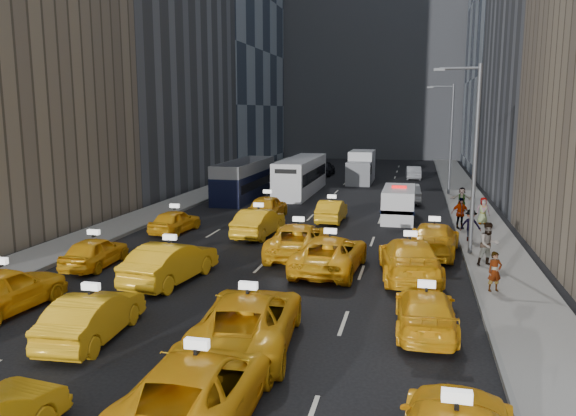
# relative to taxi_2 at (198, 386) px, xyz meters

# --- Properties ---
(ground) EXTENTS (160.00, 160.00, 0.00)m
(ground) POSITION_rel_taxi_2_xyz_m (-2.06, 4.53, -0.79)
(ground) COLOR black
(ground) RESTS_ON ground
(sidewalk_west) EXTENTS (3.00, 90.00, 0.15)m
(sidewalk_west) POSITION_rel_taxi_2_xyz_m (-12.56, 29.53, -0.72)
(sidewalk_west) COLOR gray
(sidewalk_west) RESTS_ON ground
(sidewalk_east) EXTENTS (3.00, 90.00, 0.15)m
(sidewalk_east) POSITION_rel_taxi_2_xyz_m (8.44, 29.53, -0.72)
(sidewalk_east) COLOR gray
(sidewalk_east) RESTS_ON ground
(curb_west) EXTENTS (0.15, 90.00, 0.18)m
(curb_west) POSITION_rel_taxi_2_xyz_m (-11.11, 29.53, -0.70)
(curb_west) COLOR slate
(curb_west) RESTS_ON ground
(curb_east) EXTENTS (0.15, 90.00, 0.18)m
(curb_east) POSITION_rel_taxi_2_xyz_m (6.99, 29.53, -0.70)
(curb_east) COLOR slate
(curb_east) RESTS_ON ground
(building_backdrop) EXTENTS (30.00, 12.00, 40.00)m
(building_backdrop) POSITION_rel_taxi_2_xyz_m (-2.06, 76.53, 19.21)
(building_backdrop) COLOR slate
(building_backdrop) RESTS_ON ground
(streetlight_near) EXTENTS (2.15, 0.22, 9.00)m
(streetlight_near) POSITION_rel_taxi_2_xyz_m (7.12, 16.53, 4.13)
(streetlight_near) COLOR #595B60
(streetlight_near) RESTS_ON ground
(streetlight_far) EXTENTS (2.15, 0.22, 9.00)m
(streetlight_far) POSITION_rel_taxi_2_xyz_m (7.12, 36.53, 4.13)
(streetlight_far) COLOR #595B60
(streetlight_far) RESTS_ON ground
(taxi_2) EXTENTS (2.74, 5.75, 1.58)m
(taxi_2) POSITION_rel_taxi_2_xyz_m (0.00, 0.00, 0.00)
(taxi_2) COLOR #FFB215
(taxi_2) RESTS_ON ground
(taxi_4) EXTENTS (2.38, 4.99, 1.64)m
(taxi_4) POSITION_rel_taxi_2_xyz_m (-9.07, 4.82, 0.03)
(taxi_4) COLOR #FFB215
(taxi_4) RESTS_ON ground
(taxi_5) EXTENTS (1.83, 4.49, 1.45)m
(taxi_5) POSITION_rel_taxi_2_xyz_m (-4.83, 3.54, -0.07)
(taxi_5) COLOR #FFB215
(taxi_5) RESTS_ON ground
(taxi_6) EXTENTS (3.24, 6.07, 1.62)m
(taxi_6) POSITION_rel_taxi_2_xyz_m (-0.08, 4.15, 0.02)
(taxi_6) COLOR #FFB215
(taxi_6) RESTS_ON ground
(taxi_7) EXTENTS (2.01, 4.63, 1.33)m
(taxi_7) POSITION_rel_taxi_2_xyz_m (5.03, 6.43, -0.13)
(taxi_7) COLOR #FFB215
(taxi_7) RESTS_ON ground
(taxi_8) EXTENTS (1.81, 4.09, 1.37)m
(taxi_8) POSITION_rel_taxi_2_xyz_m (-9.23, 10.77, -0.11)
(taxi_8) COLOR #FFB215
(taxi_8) RESTS_ON ground
(taxi_9) EXTENTS (2.39, 5.18, 1.65)m
(taxi_9) POSITION_rel_taxi_2_xyz_m (-4.98, 9.46, 0.03)
(taxi_9) COLOR #FFB215
(taxi_9) RESTS_ON ground
(taxi_10) EXTENTS (2.93, 5.76, 1.56)m
(taxi_10) POSITION_rel_taxi_2_xyz_m (1.07, 12.46, -0.01)
(taxi_10) COLOR #FFB215
(taxi_10) RESTS_ON ground
(taxi_11) EXTENTS (2.99, 6.00, 1.67)m
(taxi_11) POSITION_rel_taxi_2_xyz_m (4.44, 12.20, 0.05)
(taxi_11) COLOR #FFB215
(taxi_11) RESTS_ON ground
(taxi_12) EXTENTS (1.96, 4.06, 1.34)m
(taxi_12) POSITION_rel_taxi_2_xyz_m (-8.74, 18.23, -0.12)
(taxi_12) COLOR #FFB215
(taxi_12) RESTS_ON ground
(taxi_13) EXTENTS (1.98, 4.79, 1.54)m
(taxi_13) POSITION_rel_taxi_2_xyz_m (-3.84, 18.45, -0.02)
(taxi_13) COLOR #FFB215
(taxi_13) RESTS_ON ground
(taxi_14) EXTENTS (3.01, 5.87, 1.59)m
(taxi_14) POSITION_rel_taxi_2_xyz_m (-0.78, 14.66, 0.00)
(taxi_14) COLOR #FFB215
(taxi_14) RESTS_ON ground
(taxi_15) EXTENTS (2.80, 5.63, 1.57)m
(taxi_15) POSITION_rel_taxi_2_xyz_m (5.52, 16.27, -0.01)
(taxi_15) COLOR #FFB215
(taxi_15) RESTS_ON ground
(taxi_16) EXTENTS (1.87, 4.59, 1.56)m
(taxi_16) POSITION_rel_taxi_2_xyz_m (-4.67, 23.46, -0.01)
(taxi_16) COLOR #FFB215
(taxi_16) RESTS_ON ground
(taxi_17) EXTENTS (1.51, 4.18, 1.37)m
(taxi_17) POSITION_rel_taxi_2_xyz_m (-0.51, 23.50, -0.11)
(taxi_17) COLOR #FFB215
(taxi_17) RESTS_ON ground
(nypd_van) EXTENTS (2.61, 5.31, 2.19)m
(nypd_van) POSITION_rel_taxi_2_xyz_m (3.56, 25.07, 0.20)
(nypd_van) COLOR white
(nypd_van) RESTS_ON ground
(double_decker) EXTENTS (2.55, 10.16, 2.94)m
(double_decker) POSITION_rel_taxi_2_xyz_m (-8.72, 31.55, 0.66)
(double_decker) COLOR black
(double_decker) RESTS_ON ground
(city_bus) EXTENTS (2.70, 11.53, 2.96)m
(city_bus) POSITION_rel_taxi_2_xyz_m (-4.88, 35.21, 0.68)
(city_bus) COLOR silver
(city_bus) RESTS_ON ground
(box_truck) EXTENTS (2.50, 6.70, 3.03)m
(box_truck) POSITION_rel_taxi_2_xyz_m (-0.65, 43.57, 0.70)
(box_truck) COLOR silver
(box_truck) RESTS_ON ground
(misc_car_0) EXTENTS (2.11, 4.65, 1.48)m
(misc_car_0) POSITION_rel_taxi_2_xyz_m (3.99, 32.12, -0.05)
(misc_car_0) COLOR #A2A6AA
(misc_car_0) RESTS_ON ground
(misc_car_1) EXTENTS (3.34, 5.91, 1.56)m
(misc_car_1) POSITION_rel_taxi_2_xyz_m (-8.77, 43.19, -0.01)
(misc_car_1) COLOR black
(misc_car_1) RESTS_ON ground
(misc_car_2) EXTENTS (2.50, 5.29, 1.49)m
(misc_car_2) POSITION_rel_taxi_2_xyz_m (-0.83, 50.67, -0.05)
(misc_car_2) COLOR slate
(misc_car_2) RESTS_ON ground
(misc_car_3) EXTENTS (2.00, 4.78, 1.62)m
(misc_car_3) POSITION_rel_taxi_2_xyz_m (-5.13, 48.72, 0.02)
(misc_car_3) COLOR black
(misc_car_3) RESTS_ON ground
(misc_car_4) EXTENTS (1.62, 4.09, 1.32)m
(misc_car_4) POSITION_rel_taxi_2_xyz_m (4.31, 47.67, -0.13)
(misc_car_4) COLOR #9FA1A6
(misc_car_4) RESTS_ON ground
(pedestrian_0) EXTENTS (0.65, 0.55, 1.52)m
(pedestrian_0) POSITION_rel_taxi_2_xyz_m (7.60, 10.67, 0.12)
(pedestrian_0) COLOR gray
(pedestrian_0) RESTS_ON sidewalk_east
(pedestrian_1) EXTENTS (1.06, 0.82, 1.93)m
(pedestrian_1) POSITION_rel_taxi_2_xyz_m (7.79, 14.34, 0.32)
(pedestrian_1) COLOR gray
(pedestrian_1) RESTS_ON sidewalk_east
(pedestrian_2) EXTENTS (1.13, 0.59, 1.67)m
(pedestrian_2) POSITION_rel_taxi_2_xyz_m (7.45, 19.16, 0.20)
(pedestrian_2) COLOR gray
(pedestrian_2) RESTS_ON sidewalk_east
(pedestrian_3) EXTENTS (1.17, 0.83, 1.82)m
(pedestrian_3) POSITION_rel_taxi_2_xyz_m (7.14, 22.24, 0.27)
(pedestrian_3) COLOR gray
(pedestrian_3) RESTS_ON sidewalk_east
(pedestrian_4) EXTENTS (0.84, 0.52, 1.62)m
(pedestrian_4) POSITION_rel_taxi_2_xyz_m (8.59, 24.05, 0.17)
(pedestrian_4) COLOR gray
(pedestrian_4) RESTS_ON sidewalk_east
(pedestrian_5) EXTENTS (1.56, 0.70, 1.62)m
(pedestrian_5) POSITION_rel_taxi_2_xyz_m (7.67, 28.37, 0.17)
(pedestrian_5) COLOR gray
(pedestrian_5) RESTS_ON sidewalk_east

